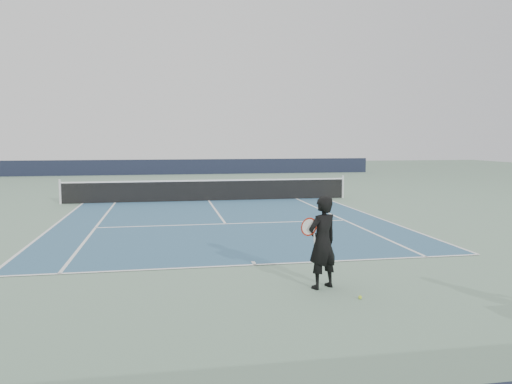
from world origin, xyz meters
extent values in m
plane|color=gray|center=(0.00, 0.00, 0.00)|extent=(80.00, 80.00, 0.00)
cube|color=#335C7A|center=(0.00, 0.00, 0.01)|extent=(10.97, 23.77, 0.01)
cylinder|color=silver|center=(-6.40, 0.00, 0.54)|extent=(0.10, 0.10, 1.07)
cylinder|color=silver|center=(6.40, 0.00, 0.54)|extent=(0.10, 0.10, 1.07)
cube|color=black|center=(0.00, 0.00, 0.46)|extent=(12.80, 0.03, 0.90)
cube|color=white|center=(0.00, 0.00, 0.93)|extent=(12.80, 0.04, 0.06)
cube|color=black|center=(0.00, 17.88, 0.60)|extent=(30.00, 0.25, 1.20)
imported|color=black|center=(0.93, -13.77, 0.87)|extent=(0.79, 0.70, 1.74)
torus|color=maroon|center=(0.65, -13.82, 1.18)|extent=(0.34, 0.18, 0.36)
cylinder|color=white|center=(0.65, -13.82, 1.18)|extent=(0.29, 0.14, 0.32)
cylinder|color=white|center=(0.77, -13.79, 0.92)|extent=(0.08, 0.13, 0.27)
sphere|color=#B8D82C|center=(1.39, -14.52, 0.03)|extent=(0.06, 0.06, 0.06)
camera|label=1|loc=(-1.92, -22.52, 2.77)|focal=35.00mm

